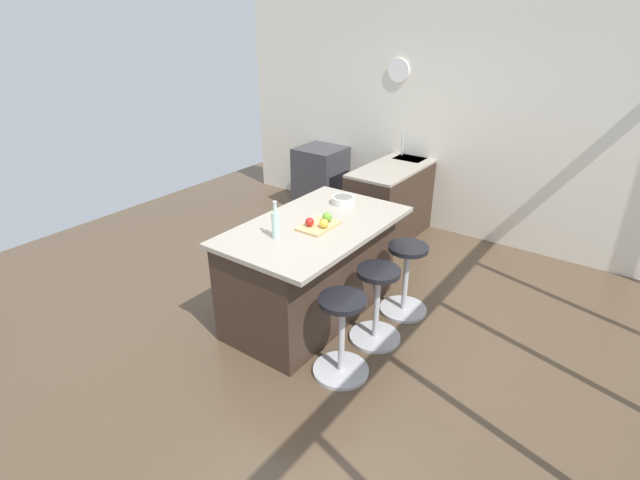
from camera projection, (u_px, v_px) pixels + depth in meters
name	position (u px, v px, depth m)	size (l,w,h in m)	color
ground_plane	(300.00, 320.00, 4.43)	(7.40, 7.40, 0.00)	brown
interior_partition_left	(438.00, 113.00, 5.81)	(0.15, 5.69, 2.88)	silver
sink_cabinet	(402.00, 195.00, 6.10)	(1.81, 0.60, 1.18)	#38281E
oven_range	(321.00, 178.00, 6.77)	(0.60, 0.61, 0.87)	#38383D
kitchen_island	(311.00, 269.00, 4.35)	(1.69, 1.01, 0.92)	#38281E
stool_by_window	(405.00, 281.00, 4.44)	(0.44, 0.44, 0.68)	#B7B7BC
stool_middle	(377.00, 307.00, 4.05)	(0.44, 0.44, 0.68)	#B7B7BC
stool_near_camera	(342.00, 338.00, 3.66)	(0.44, 0.44, 0.68)	#B7B7BC
cutting_board	(319.00, 226.00, 4.07)	(0.36, 0.24, 0.02)	tan
apple_green	(327.00, 217.00, 4.11)	(0.08, 0.08, 0.08)	#609E2D
apple_red	(310.00, 222.00, 4.03)	(0.07, 0.07, 0.07)	red
apple_yellow	(324.00, 223.00, 4.00)	(0.08, 0.08, 0.08)	gold
water_bottle	(276.00, 224.00, 3.83)	(0.06, 0.06, 0.31)	silver
fruit_bowl	(343.00, 200.00, 4.54)	(0.21, 0.21, 0.07)	silver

